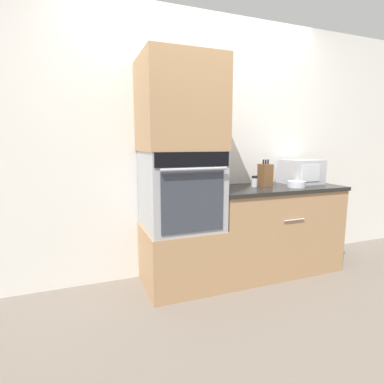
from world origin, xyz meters
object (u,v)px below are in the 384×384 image
(condiment_jar_near, at_px, (215,182))
(condiment_jar_mid, at_px, (254,181))
(bowl, at_px, (296,184))
(microwave, at_px, (301,172))
(wall_oven, at_px, (181,190))
(knife_block, at_px, (265,175))

(condiment_jar_near, height_order, condiment_jar_mid, condiment_jar_mid)
(bowl, height_order, condiment_jar_mid, condiment_jar_mid)
(microwave, bearing_deg, condiment_jar_near, 170.74)
(wall_oven, distance_m, microwave, 1.37)
(microwave, relative_size, bowl, 2.14)
(condiment_jar_near, bearing_deg, bowl, -27.65)
(microwave, distance_m, condiment_jar_mid, 0.60)
(wall_oven, height_order, condiment_jar_near, wall_oven)
(bowl, xyz_separation_m, condiment_jar_near, (-0.69, 0.36, 0.01))
(condiment_jar_near, distance_m, condiment_jar_mid, 0.38)
(knife_block, distance_m, condiment_jar_mid, 0.16)
(condiment_jar_mid, bearing_deg, wall_oven, -177.12)
(knife_block, bearing_deg, wall_oven, -175.26)
(microwave, height_order, knife_block, knife_block)
(wall_oven, xyz_separation_m, condiment_jar_mid, (0.77, 0.04, 0.04))
(wall_oven, distance_m, knife_block, 0.92)
(knife_block, xyz_separation_m, condiment_jar_mid, (-0.15, -0.04, -0.06))
(bowl, bearing_deg, microwave, 42.60)
(wall_oven, relative_size, condiment_jar_near, 8.64)
(microwave, height_order, condiment_jar_near, microwave)
(knife_block, height_order, condiment_jar_mid, knife_block)
(microwave, height_order, condiment_jar_mid, microwave)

